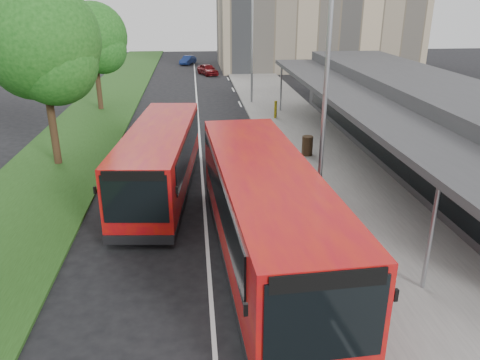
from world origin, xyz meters
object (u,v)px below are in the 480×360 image
object	(u,v)px
bollard	(275,109)
lamp_post_far	(251,40)
tree_mid	(41,48)
car_near	(208,69)
lamp_post_near	(323,92)
bus_main	(265,215)
tree_far	(94,41)
bus_second	(160,160)
litter_bin	(307,146)
car_far	(188,60)

from	to	relation	value
bollard	lamp_post_far	bearing A→B (deg)	101.26
tree_mid	car_near	world-z (taller)	tree_mid
lamp_post_near	bus_main	size ratio (longest dim) A/B	0.71
tree_far	bollard	distance (m)	13.53
lamp_post_far	bus_second	world-z (taller)	lamp_post_far
tree_mid	litter_bin	size ratio (longest dim) A/B	8.68
lamp_post_far	car_far	xyz separation A→B (m)	(-4.86, 23.28, -4.21)
bus_main	car_far	bearing A→B (deg)	90.11
litter_bin	bus_main	bearing A→B (deg)	-110.56
bus_second	car_near	bearing A→B (deg)	90.18
lamp_post_near	bollard	size ratio (longest dim) A/B	6.99
litter_bin	bollard	bearing A→B (deg)	91.94
tree_mid	lamp_post_far	bearing A→B (deg)	49.32
lamp_post_near	bus_main	world-z (taller)	lamp_post_near
tree_mid	lamp_post_near	distance (m)	13.20
tree_far	lamp_post_far	world-z (taller)	lamp_post_far
bus_second	tree_far	bearing A→B (deg)	113.97
litter_bin	tree_far	bearing A→B (deg)	135.51
lamp_post_far	bollard	size ratio (longest dim) A/B	6.99
bus_main	litter_bin	xyz separation A→B (m)	(3.68, 9.82, -0.98)
bus_second	bollard	xyz separation A→B (m)	(6.88, 11.79, -0.70)
bus_main	car_near	size ratio (longest dim) A/B	3.37
tree_mid	bus_main	world-z (taller)	tree_mid
bollard	tree_far	bearing A→B (deg)	160.71
tree_mid	car_near	xyz separation A→B (m)	(8.37, 27.68, -4.98)
bus_main	car_near	distance (m)	37.73
lamp_post_near	tree_far	bearing A→B (deg)	120.29
lamp_post_near	bus_main	distance (m)	4.91
bus_second	car_near	world-z (taller)	bus_second
bus_main	bus_second	world-z (taller)	bus_main
tree_mid	lamp_post_far	distance (m)	17.09
car_near	bus_main	bearing A→B (deg)	-109.97
lamp_post_far	car_far	bearing A→B (deg)	101.80
bollard	car_near	xyz separation A→B (m)	(-3.80, 19.94, -0.15)
lamp_post_near	car_far	size ratio (longest dim) A/B	2.58
tree_mid	tree_far	distance (m)	12.02
bus_second	tree_mid	bearing A→B (deg)	148.29
tree_far	bus_main	bearing A→B (deg)	-68.33
lamp_post_near	litter_bin	xyz separation A→B (m)	(1.31, 6.84, -4.07)
tree_mid	car_far	world-z (taller)	tree_mid
bollard	car_far	distance (m)	29.09
bus_second	car_far	bearing A→B (deg)	94.34
tree_far	lamp_post_far	xyz separation A→B (m)	(11.13, 0.95, -0.12)
lamp_post_near	bus_main	xyz separation A→B (m)	(-2.38, -2.98, -3.09)
bus_second	car_far	distance (m)	40.30
bus_main	bollard	size ratio (longest dim) A/B	9.89
tree_mid	bus_second	bearing A→B (deg)	-37.44
lamp_post_near	lamp_post_far	world-z (taller)	same
lamp_post_near	car_near	bearing A→B (deg)	94.54
tree_far	lamp_post_near	bearing A→B (deg)	-59.71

